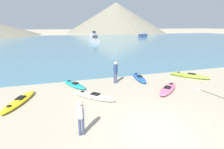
{
  "coord_description": "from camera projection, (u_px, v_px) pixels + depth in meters",
  "views": [
    {
      "loc": [
        -3.89,
        -5.97,
        4.52
      ],
      "look_at": [
        0.34,
        7.55,
        0.5
      ],
      "focal_mm": 28.0,
      "sensor_mm": 36.0,
      "label": 1
    }
  ],
  "objects": [
    {
      "name": "moored_boat_0",
      "position": [
        95.0,
        40.0,
        46.05
      ],
      "size": [
        2.21,
        4.98,
        1.9
      ],
      "color": "#B2B2B7",
      "rests_on": "bay_water"
    },
    {
      "name": "moored_boat_1",
      "position": [
        94.0,
        35.0,
        67.39
      ],
      "size": [
        2.57,
        3.78,
        2.33
      ],
      "color": "#B2B2B7",
      "rests_on": "bay_water"
    },
    {
      "name": "bay_water",
      "position": [
        72.0,
        42.0,
        47.55
      ],
      "size": [
        160.0,
        70.0,
        0.06
      ],
      "primitive_type": "cube",
      "color": "teal",
      "rests_on": "ground_plane"
    },
    {
      "name": "person_near_waterline",
      "position": [
        116.0,
        71.0,
        13.85
      ],
      "size": [
        0.36,
        0.32,
        1.76
      ],
      "color": "#384260",
      "rests_on": "ground_plane"
    },
    {
      "name": "kayak_on_sand_1",
      "position": [
        93.0,
        96.0,
        11.12
      ],
      "size": [
        2.68,
        2.65,
        0.36
      ],
      "color": "white",
      "rests_on": "ground_plane"
    },
    {
      "name": "kayak_on_sand_5",
      "position": [
        168.0,
        89.0,
        12.4
      ],
      "size": [
        2.81,
        2.55,
        0.35
      ],
      "color": "#E5668C",
      "rests_on": "ground_plane"
    },
    {
      "name": "ground_plane",
      "position": [
        155.0,
        130.0,
        7.83
      ],
      "size": [
        400.0,
        400.0,
        0.0
      ],
      "primitive_type": "plane",
      "color": "tan"
    },
    {
      "name": "moored_boat_2",
      "position": [
        143.0,
        35.0,
        67.06
      ],
      "size": [
        3.44,
        2.12,
        1.99
      ],
      "color": "navy",
      "rests_on": "bay_water"
    },
    {
      "name": "kayak_on_sand_4",
      "position": [
        74.0,
        85.0,
        13.37
      ],
      "size": [
        1.86,
        2.71,
        0.3
      ],
      "color": "teal",
      "rests_on": "ground_plane"
    },
    {
      "name": "kayak_on_sand_2",
      "position": [
        19.0,
        101.0,
        10.46
      ],
      "size": [
        1.91,
        3.43,
        0.31
      ],
      "color": "yellow",
      "rests_on": "ground_plane"
    },
    {
      "name": "person_near_foreground",
      "position": [
        81.0,
        116.0,
        7.22
      ],
      "size": [
        0.32,
        0.27,
        1.58
      ],
      "color": "#384260",
      "rests_on": "ground_plane"
    },
    {
      "name": "kayak_on_sand_3",
      "position": [
        189.0,
        76.0,
        15.56
      ],
      "size": [
        2.74,
        2.96,
        0.4
      ],
      "color": "#8CCC2D",
      "rests_on": "ground_plane"
    },
    {
      "name": "loose_paddle",
      "position": [
        213.0,
        94.0,
        11.79
      ],
      "size": [
        0.6,
        2.78,
        0.03
      ],
      "color": "black",
      "rests_on": "ground_plane"
    },
    {
      "name": "far_hill_midleft",
      "position": [
        116.0,
        18.0,
        109.14
      ],
      "size": [
        61.22,
        61.22,
        17.98
      ],
      "primitive_type": "cone",
      "color": "gray",
      "rests_on": "ground_plane"
    },
    {
      "name": "kayak_on_sand_0",
      "position": [
        139.0,
        78.0,
        15.03
      ],
      "size": [
        1.06,
        3.02,
        0.35
      ],
      "color": "blue",
      "rests_on": "ground_plane"
    }
  ]
}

